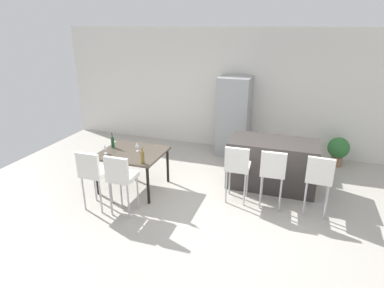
# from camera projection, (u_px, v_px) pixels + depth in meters

# --- Properties ---
(ground_plane) EXTENTS (10.00, 10.00, 0.00)m
(ground_plane) POSITION_uv_depth(u_px,v_px,m) (227.00, 206.00, 5.51)
(ground_plane) COLOR #ADA89E
(back_wall) EXTENTS (10.00, 0.12, 2.90)m
(back_wall) POSITION_uv_depth(u_px,v_px,m) (256.00, 92.00, 7.55)
(back_wall) COLOR silver
(back_wall) RESTS_ON ground_plane
(kitchen_island) EXTENTS (1.61, 0.84, 0.92)m
(kitchen_island) POSITION_uv_depth(u_px,v_px,m) (272.00, 164.00, 6.07)
(kitchen_island) COLOR #383330
(kitchen_island) RESTS_ON ground_plane
(bar_chair_left) EXTENTS (0.41, 0.41, 1.05)m
(bar_chair_left) POSITION_uv_depth(u_px,v_px,m) (237.00, 165.00, 5.42)
(bar_chair_left) COLOR white
(bar_chair_left) RESTS_ON ground_plane
(bar_chair_middle) EXTENTS (0.41, 0.41, 1.05)m
(bar_chair_middle) POSITION_uv_depth(u_px,v_px,m) (273.00, 170.00, 5.25)
(bar_chair_middle) COLOR white
(bar_chair_middle) RESTS_ON ground_plane
(bar_chair_right) EXTENTS (0.42, 0.42, 1.05)m
(bar_chair_right) POSITION_uv_depth(u_px,v_px,m) (319.00, 176.00, 5.04)
(bar_chair_right) COLOR white
(bar_chair_right) RESTS_ON ground_plane
(dining_table) EXTENTS (1.15, 0.99, 0.74)m
(dining_table) POSITION_uv_depth(u_px,v_px,m) (132.00, 155.00, 5.90)
(dining_table) COLOR #4C4238
(dining_table) RESTS_ON ground_plane
(dining_chair_near) EXTENTS (0.41, 0.41, 1.05)m
(dining_chair_near) POSITION_uv_depth(u_px,v_px,m) (93.00, 171.00, 5.21)
(dining_chair_near) COLOR white
(dining_chair_near) RESTS_ON ground_plane
(dining_chair_far) EXTENTS (0.40, 0.40, 1.05)m
(dining_chair_far) POSITION_uv_depth(u_px,v_px,m) (121.00, 175.00, 5.05)
(dining_chair_far) COLOR white
(dining_chair_far) RESTS_ON ground_plane
(wine_bottle_right) EXTENTS (0.06, 0.06, 0.30)m
(wine_bottle_right) POSITION_uv_depth(u_px,v_px,m) (113.00, 142.00, 6.05)
(wine_bottle_right) COLOR #194723
(wine_bottle_right) RESTS_ON dining_table
(wine_bottle_middle) EXTENTS (0.06, 0.06, 0.29)m
(wine_bottle_middle) POSITION_uv_depth(u_px,v_px,m) (142.00, 157.00, 5.35)
(wine_bottle_middle) COLOR brown
(wine_bottle_middle) RESTS_ON dining_table
(wine_glass_left) EXTENTS (0.07, 0.07, 0.17)m
(wine_glass_left) POSITION_uv_depth(u_px,v_px,m) (105.00, 147.00, 5.77)
(wine_glass_left) COLOR silver
(wine_glass_left) RESTS_ON dining_table
(wine_glass_far) EXTENTS (0.07, 0.07, 0.17)m
(wine_glass_far) POSITION_uv_depth(u_px,v_px,m) (137.00, 145.00, 5.87)
(wine_glass_far) COLOR silver
(wine_glass_far) RESTS_ON dining_table
(refrigerator) EXTENTS (0.72, 0.68, 1.84)m
(refrigerator) POSITION_uv_depth(u_px,v_px,m) (234.00, 116.00, 7.48)
(refrigerator) COLOR #939699
(refrigerator) RESTS_ON ground_plane
(potted_plant) EXTENTS (0.46, 0.46, 0.65)m
(potted_plant) POSITION_uv_depth(u_px,v_px,m) (338.00, 149.00, 6.96)
(potted_plant) COLOR #996B4C
(potted_plant) RESTS_ON ground_plane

